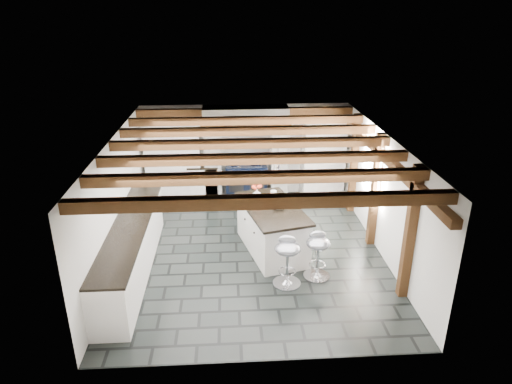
{
  "coord_description": "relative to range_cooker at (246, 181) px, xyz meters",
  "views": [
    {
      "loc": [
        -0.43,
        -7.86,
        4.52
      ],
      "look_at": [
        0.1,
        0.4,
        1.1
      ],
      "focal_mm": 32.0,
      "sensor_mm": 36.0,
      "label": 1
    }
  ],
  "objects": [
    {
      "name": "kitchen_island",
      "position": [
        0.39,
        -2.63,
        0.01
      ],
      "size": [
        1.41,
        2.06,
        1.24
      ],
      "rotation": [
        0.0,
        0.0,
        0.25
      ],
      "color": "white",
      "rests_on": "ground"
    },
    {
      "name": "ground",
      "position": [
        0.0,
        -2.68,
        -0.47
      ],
      "size": [
        6.0,
        6.0,
        0.0
      ],
      "primitive_type": "plane",
      "color": "black",
      "rests_on": "ground"
    },
    {
      "name": "bar_stool_near",
      "position": [
        1.1,
        -3.65,
        0.07
      ],
      "size": [
        0.47,
        0.47,
        0.87
      ],
      "rotation": [
        0.0,
        0.0,
        0.06
      ],
      "color": "silver",
      "rests_on": "ground"
    },
    {
      "name": "room_shell",
      "position": [
        -0.61,
        -1.26,
        0.6
      ],
      "size": [
        6.0,
        6.03,
        6.0
      ],
      "color": "white",
      "rests_on": "ground"
    },
    {
      "name": "bar_stool_far",
      "position": [
        0.54,
        -3.84,
        0.09
      ],
      "size": [
        0.52,
        0.52,
        0.9
      ],
      "rotation": [
        0.0,
        0.0,
        -0.19
      ],
      "color": "silver",
      "rests_on": "ground"
    },
    {
      "name": "range_cooker",
      "position": [
        0.0,
        0.0,
        0.0
      ],
      "size": [
        1.0,
        0.63,
        0.99
      ],
      "color": "black",
      "rests_on": "ground"
    }
  ]
}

